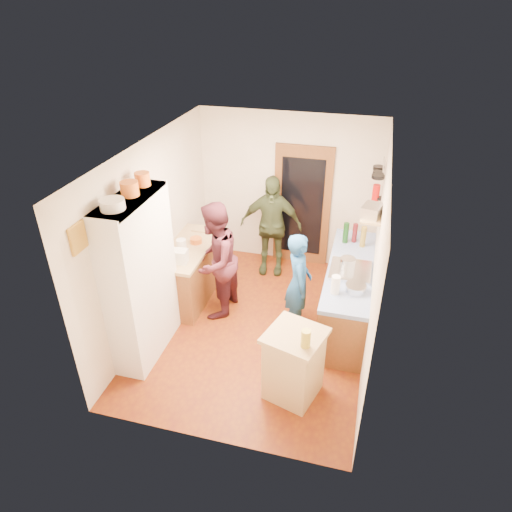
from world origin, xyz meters
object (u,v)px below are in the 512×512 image
at_px(hutch_body, 141,279).
at_px(right_counter_base, 348,295).
at_px(island_base, 294,366).
at_px(person_left, 218,260).
at_px(person_back, 272,226).
at_px(person_hob, 301,284).

xyz_separation_m(hutch_body, right_counter_base, (2.50, 1.30, -0.68)).
height_order(island_base, person_left, person_left).
distance_m(island_base, person_back, 2.80).
height_order(right_counter_base, person_hob, person_hob).
relative_size(right_counter_base, island_base, 2.56).
bearing_deg(hutch_body, right_counter_base, 27.47).
xyz_separation_m(person_hob, person_left, (-1.21, 0.10, 0.14)).
relative_size(hutch_body, person_left, 1.25).
relative_size(hutch_body, person_back, 1.28).
bearing_deg(person_hob, island_base, 171.55).
bearing_deg(right_counter_base, person_left, -171.74).
height_order(hutch_body, person_left, hutch_body).
distance_m(island_base, person_left, 1.97).
xyz_separation_m(island_base, person_hob, (-0.15, 1.24, 0.31)).
distance_m(hutch_body, island_base, 2.15).
bearing_deg(person_hob, person_back, 12.41).
xyz_separation_m(hutch_body, island_base, (2.02, -0.31, -0.67)).
distance_m(island_base, person_hob, 1.29).
height_order(island_base, person_hob, person_hob).
distance_m(hutch_body, person_hob, 2.12).
xyz_separation_m(person_hob, person_back, (-0.73, 1.38, 0.12)).
distance_m(person_hob, person_left, 1.22).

